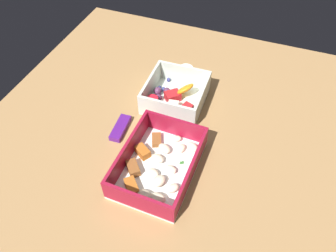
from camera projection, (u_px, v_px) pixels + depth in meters
The scene contains 5 objects.
table_surface at pixel (170, 131), 70.79cm from camera, with size 80.00×80.00×2.00cm, color #9E7547.
pasta_container at pixel (158, 165), 61.58cm from camera, with size 19.18×13.92×5.20cm.
fruit_bowl at pixel (174, 96), 73.89cm from camera, with size 13.71×13.29×5.46cm.
candy_bar at pixel (120, 128), 69.18cm from camera, with size 7.00×2.40×1.20cm, color #51197A.
paper_cup_liner at pixel (186, 71), 81.42cm from camera, with size 3.49×3.49×1.84cm, color white.
Camera 1 is at (-43.24, -15.68, 54.83)cm, focal length 34.52 mm.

